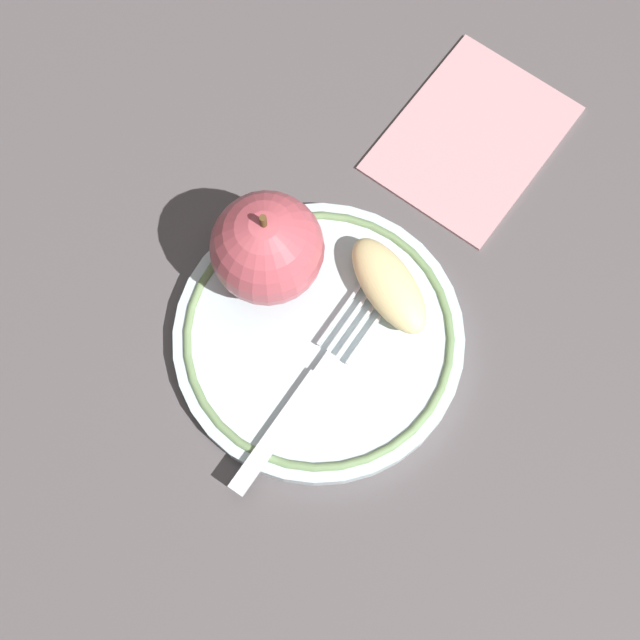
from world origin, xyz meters
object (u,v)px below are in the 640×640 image
at_px(plate, 320,333).
at_px(apple_red_whole, 267,248).
at_px(fork, 307,391).
at_px(napkin_folded, 472,137).
at_px(apple_slice_front, 389,285).

relative_size(plate, apple_red_whole, 2.35).
bearing_deg(fork, apple_red_whole, 50.95).
height_order(apple_red_whole, napkin_folded, apple_red_whole).
bearing_deg(apple_red_whole, plate, 51.60).
bearing_deg(apple_slice_front, napkin_folded, 121.41).
xyz_separation_m(apple_red_whole, napkin_folded, (-0.15, 0.12, -0.05)).
height_order(plate, apple_red_whole, apple_red_whole).
bearing_deg(napkin_folded, fork, -18.71).
distance_m(plate, napkin_folded, 0.20).
distance_m(plate, apple_slice_front, 0.06).
distance_m(apple_red_whole, fork, 0.10).
bearing_deg(apple_slice_front, fork, -68.97).
distance_m(apple_red_whole, napkin_folded, 0.20).
height_order(plate, apple_slice_front, apple_slice_front).
relative_size(apple_red_whole, apple_slice_front, 1.10).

